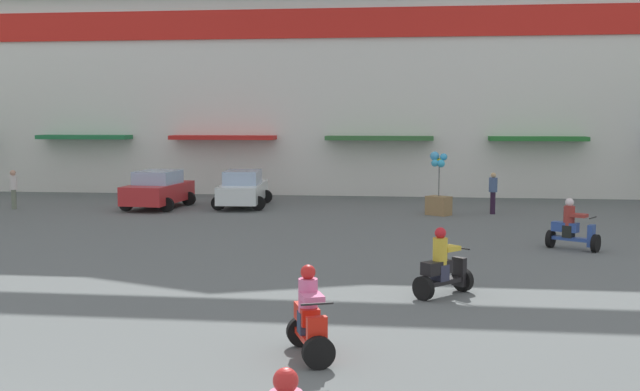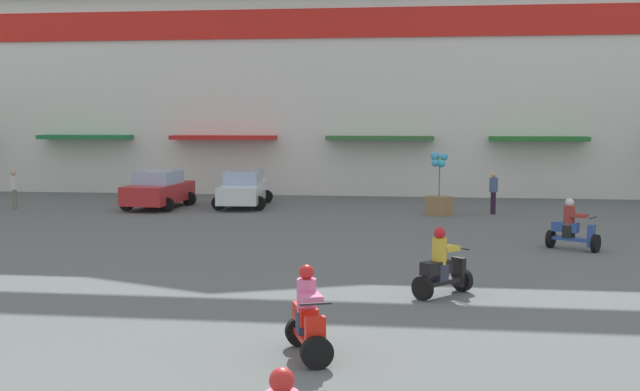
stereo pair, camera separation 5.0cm
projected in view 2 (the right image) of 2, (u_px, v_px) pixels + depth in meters
name	position (u px, v px, depth m)	size (l,w,h in m)	color
ground_plane	(211.00, 260.00, 20.88)	(128.00, 128.00, 0.00)	#5A5F5F
colonial_building	(319.00, 27.00, 43.30)	(43.61, 18.21, 20.19)	silver
parked_car_0	(159.00, 189.00, 32.42)	(2.62, 3.95, 1.60)	red
parked_car_1	(243.00, 189.00, 32.94)	(2.47, 4.35, 1.57)	silver
scooter_rider_1	(308.00, 320.00, 12.45)	(0.97, 1.45, 1.51)	black
scooter_rider_3	(442.00, 268.00, 16.66)	(1.37, 1.41, 1.52)	black
scooter_rider_6	(572.00, 229.00, 22.41)	(1.53, 1.22, 1.52)	black
pedestrian_0	(14.00, 186.00, 32.11)	(0.46, 0.46, 1.65)	slate
pedestrian_1	(493.00, 190.00, 30.43)	(0.38, 0.38, 1.66)	#27162A
balloon_vendor_cart	(439.00, 193.00, 30.14)	(1.08, 1.01, 2.51)	olive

